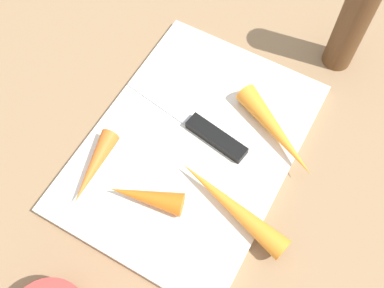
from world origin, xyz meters
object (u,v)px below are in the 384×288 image
object	(u,v)px
carrot_short	(93,168)
pepper_grinder	(353,21)
cutting_board	(192,146)
carrot_shortest	(146,197)
knife	(209,133)
carrot_long	(277,132)
carrot_longest	(231,205)

from	to	relation	value
carrot_short	pepper_grinder	size ratio (longest dim) A/B	0.62
cutting_board	carrot_shortest	size ratio (longest dim) A/B	3.83
knife	pepper_grinder	bearing A→B (deg)	-106.67
carrot_shortest	carrot_long	distance (m)	0.19
knife	carrot_short	bearing A→B (deg)	59.03
carrot_long	pepper_grinder	bearing A→B (deg)	111.13
carrot_short	knife	bearing A→B (deg)	131.23
carrot_shortest	carrot_short	distance (m)	0.08
cutting_board	carrot_shortest	world-z (taller)	carrot_shortest
knife	carrot_long	xyz separation A→B (m)	(-0.04, 0.08, 0.01)
carrot_short	pepper_grinder	bearing A→B (deg)	139.83
carrot_longest	carrot_shortest	xyz separation A→B (m)	(0.04, -0.10, 0.00)
cutting_board	pepper_grinder	distance (m)	0.28
carrot_longest	pepper_grinder	xyz separation A→B (m)	(-0.30, 0.03, 0.06)
cutting_board	carrot_shortest	xyz separation A→B (m)	(0.10, -0.01, 0.02)
pepper_grinder	carrot_shortest	bearing A→B (deg)	-20.73
pepper_grinder	cutting_board	bearing A→B (deg)	-26.22
carrot_longest	pepper_grinder	world-z (taller)	pepper_grinder
carrot_short	pepper_grinder	distance (m)	0.40
carrot_shortest	pepper_grinder	distance (m)	0.37
carrot_longest	carrot_short	bearing A→B (deg)	26.82
carrot_long	carrot_short	bearing A→B (deg)	-109.35
carrot_longest	pepper_grinder	distance (m)	0.30
knife	carrot_short	size ratio (longest dim) A/B	1.92
carrot_shortest	carrot_longest	bearing A→B (deg)	-172.50
cutting_board	carrot_longest	xyz separation A→B (m)	(0.06, 0.09, 0.02)
carrot_shortest	carrot_short	bearing A→B (deg)	-16.94
carrot_long	cutting_board	bearing A→B (deg)	-116.11
cutting_board	carrot_long	bearing A→B (deg)	124.71
knife	carrot_short	world-z (taller)	carrot_short
carrot_shortest	pepper_grinder	size ratio (longest dim) A/B	0.56
knife	carrot_short	xyz separation A→B (m)	(0.12, -0.10, 0.01)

